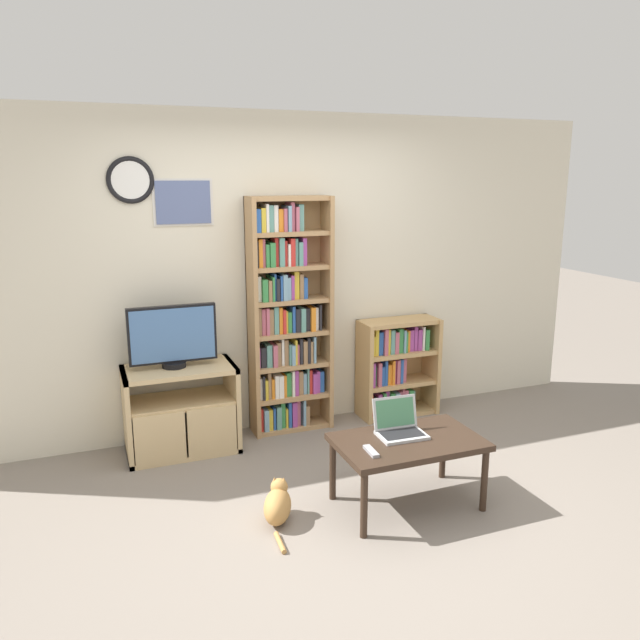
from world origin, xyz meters
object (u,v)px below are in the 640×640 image
Objects in this scene: cat at (278,504)px; remote_near_laptop at (371,451)px; television at (173,336)px; tv_stand at (181,410)px; bookshelf_short at (393,367)px; coffee_table at (408,446)px; laptop at (399,426)px; bookshelf_tall at (286,320)px.

remote_near_laptop is at bearing 4.28° from cat.
television is 1.81m from remote_near_laptop.
tv_stand is 1.71m from remote_near_laptop.
cat is at bearing 161.12° from remote_near_laptop.
tv_stand is at bearing -176.35° from bookshelf_short.
television is at bearing 134.11° from cat.
bookshelf_short reaches higher than tv_stand.
coffee_table is 0.15m from laptop.
bookshelf_tall reaches higher than laptop.
television reaches higher than remote_near_laptop.
coffee_table is 1.80× the size of cat.
tv_stand is 1.10m from bookshelf_tall.
remote_near_laptop is at bearing -89.45° from bookshelf_tall.
laptop is 0.92m from cat.
laptop is at bearing -77.60° from bookshelf_tall.
bookshelf_tall is 1.65m from remote_near_laptop.
cat is (-0.52, -1.37, -0.83)m from bookshelf_tall.
television is (-0.03, 0.03, 0.58)m from tv_stand.
coffee_table is (1.23, -1.34, 0.07)m from tv_stand.
tv_stand reaches higher than coffee_table.
laptop reaches higher than remote_near_laptop.
remote_near_laptop reaches higher than cat.
television is 1.83m from laptop.
laptop is (1.24, -1.28, -0.40)m from television.
bookshelf_short reaches higher than cat.
television is 0.76× the size of bookshelf_short.
bookshelf_tall is 1.62m from coffee_table.
bookshelf_short is at bearing 66.06° from laptop.
bookshelf_short is (1.89, 0.12, 0.09)m from tv_stand.
bookshelf_tall is 3.77× the size of cat.
bookshelf_short reaches higher than laptop.
coffee_table is at bearing 18.06° from cat.
bookshelf_short is 1.53m from laptop.
remote_near_laptop is 0.67m from cat.
remote_near_laptop is (0.92, -1.44, 0.13)m from tv_stand.
laptop reaches higher than coffee_table.
cat is (-0.53, 0.21, -0.36)m from remote_near_laptop.
remote_near_laptop is (-0.31, -0.10, 0.06)m from coffee_table.
laptop is at bearing -116.37° from bookshelf_short.
coffee_table is 2.96× the size of laptop.
tv_stand is 0.97× the size of bookshelf_short.
tv_stand is at bearing 136.58° from laptop.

